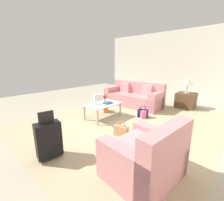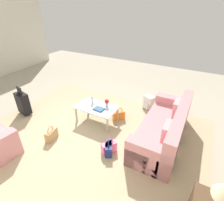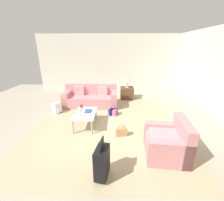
{
  "view_description": "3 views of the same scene",
  "coord_description": "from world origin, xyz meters",
  "px_view_note": "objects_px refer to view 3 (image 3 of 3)",
  "views": [
    {
      "loc": [
        2.6,
        2.52,
        1.6
      ],
      "look_at": [
        -0.29,
        -0.05,
        0.63
      ],
      "focal_mm": 24.0,
      "sensor_mm": 36.0,
      "label": 1
    },
    {
      "loc": [
        -2.6,
        2.7,
        2.83
      ],
      "look_at": [
        -0.86,
        -0.49,
        0.77
      ],
      "focal_mm": 28.0,
      "sensor_mm": 36.0,
      "label": 2
    },
    {
      "loc": [
        3.84,
        0.44,
        2.36
      ],
      "look_at": [
        -0.22,
        0.34,
        0.93
      ],
      "focal_mm": 24.0,
      "sensor_mm": 36.0,
      "label": 3
    }
  ],
  "objects_px": {
    "coffee_table": "(85,115)",
    "backpack_white": "(57,108)",
    "coffee_table_book": "(88,111)",
    "armchair": "(169,143)",
    "handbag_pink": "(112,112)",
    "suitcase_black": "(102,162)",
    "flower_vase": "(81,107)",
    "handbag_tan": "(121,132)",
    "water_bottle": "(80,113)",
    "handbag_navy": "(113,112)",
    "side_table": "(127,93)",
    "handbag_orange": "(78,116)",
    "table_lamp": "(127,79)",
    "couch": "(91,99)"
  },
  "relations": [
    {
      "from": "couch",
      "to": "backpack_white",
      "type": "relative_size",
      "value": 5.53
    },
    {
      "from": "handbag_navy",
      "to": "handbag_tan",
      "type": "relative_size",
      "value": 1.0
    },
    {
      "from": "water_bottle",
      "to": "backpack_white",
      "type": "xyz_separation_m",
      "value": [
        -1.2,
        -1.19,
        -0.34
      ]
    },
    {
      "from": "water_bottle",
      "to": "backpack_white",
      "type": "height_order",
      "value": "water_bottle"
    },
    {
      "from": "water_bottle",
      "to": "coffee_table_book",
      "type": "relative_size",
      "value": 0.81
    },
    {
      "from": "flower_vase",
      "to": "suitcase_black",
      "type": "distance_m",
      "value": 2.39
    },
    {
      "from": "water_bottle",
      "to": "handbag_pink",
      "type": "relative_size",
      "value": 0.57
    },
    {
      "from": "table_lamp",
      "to": "backpack_white",
      "type": "xyz_separation_m",
      "value": [
        1.8,
        -2.79,
        -0.75
      ]
    },
    {
      "from": "handbag_orange",
      "to": "backpack_white",
      "type": "bearing_deg",
      "value": -119.3
    },
    {
      "from": "table_lamp",
      "to": "flower_vase",
      "type": "bearing_deg",
      "value": -32.6
    },
    {
      "from": "flower_vase",
      "to": "backpack_white",
      "type": "height_order",
      "value": "flower_vase"
    },
    {
      "from": "armchair",
      "to": "handbag_pink",
      "type": "xyz_separation_m",
      "value": [
        -2.14,
        -1.34,
        -0.17
      ]
    },
    {
      "from": "table_lamp",
      "to": "handbag_tan",
      "type": "xyz_separation_m",
      "value": [
        3.35,
        -0.38,
        -0.81
      ]
    },
    {
      "from": "coffee_table_book",
      "to": "armchair",
      "type": "bearing_deg",
      "value": 58.89
    },
    {
      "from": "water_bottle",
      "to": "handbag_orange",
      "type": "bearing_deg",
      "value": -159.02
    },
    {
      "from": "coffee_table_book",
      "to": "handbag_pink",
      "type": "relative_size",
      "value": 0.71
    },
    {
      "from": "side_table",
      "to": "couch",
      "type": "bearing_deg",
      "value": -57.8
    },
    {
      "from": "flower_vase",
      "to": "handbag_navy",
      "type": "bearing_deg",
      "value": 121.62
    },
    {
      "from": "coffee_table",
      "to": "handbag_pink",
      "type": "bearing_deg",
      "value": 135.21
    },
    {
      "from": "armchair",
      "to": "coffee_table",
      "type": "bearing_deg",
      "value": -121.06
    },
    {
      "from": "armchair",
      "to": "coffee_table_book",
      "type": "bearing_deg",
      "value": -124.32
    },
    {
      "from": "suitcase_black",
      "to": "table_lamp",
      "type": "bearing_deg",
      "value": 170.54
    },
    {
      "from": "water_bottle",
      "to": "armchair",
      "type": "bearing_deg",
      "value": 64.01
    },
    {
      "from": "coffee_table",
      "to": "suitcase_black",
      "type": "relative_size",
      "value": 1.25
    },
    {
      "from": "armchair",
      "to": "suitcase_black",
      "type": "height_order",
      "value": "armchair"
    },
    {
      "from": "coffee_table",
      "to": "suitcase_black",
      "type": "height_order",
      "value": "suitcase_black"
    },
    {
      "from": "handbag_orange",
      "to": "handbag_tan",
      "type": "relative_size",
      "value": 1.0
    },
    {
      "from": "coffee_table",
      "to": "handbag_pink",
      "type": "xyz_separation_m",
      "value": [
        -0.83,
        0.83,
        -0.26
      ]
    },
    {
      "from": "coffee_table",
      "to": "handbag_navy",
      "type": "height_order",
      "value": "coffee_table"
    },
    {
      "from": "armchair",
      "to": "flower_vase",
      "type": "xyz_separation_m",
      "value": [
        -1.53,
        -2.32,
        0.27
      ]
    },
    {
      "from": "couch",
      "to": "table_lamp",
      "type": "bearing_deg",
      "value": 122.2
    },
    {
      "from": "handbag_navy",
      "to": "side_table",
      "type": "bearing_deg",
      "value": 161.85
    },
    {
      "from": "backpack_white",
      "to": "couch",
      "type": "bearing_deg",
      "value": 123.79
    },
    {
      "from": "suitcase_black",
      "to": "handbag_tan",
      "type": "relative_size",
      "value": 2.37
    },
    {
      "from": "suitcase_black",
      "to": "handbag_tan",
      "type": "bearing_deg",
      "value": 164.01
    },
    {
      "from": "couch",
      "to": "handbag_pink",
      "type": "bearing_deg",
      "value": 44.05
    },
    {
      "from": "coffee_table",
      "to": "backpack_white",
      "type": "relative_size",
      "value": 2.65
    },
    {
      "from": "handbag_navy",
      "to": "couch",
      "type": "bearing_deg",
      "value": -134.82
    },
    {
      "from": "flower_vase",
      "to": "handbag_tan",
      "type": "height_order",
      "value": "flower_vase"
    },
    {
      "from": "water_bottle",
      "to": "coffee_table_book",
      "type": "xyz_separation_m",
      "value": [
        -0.32,
        0.18,
        -0.08
      ]
    },
    {
      "from": "armchair",
      "to": "handbag_tan",
      "type": "relative_size",
      "value": 3.03
    },
    {
      "from": "armchair",
      "to": "table_lamp",
      "type": "xyz_separation_m",
      "value": [
        -4.11,
        -0.67,
        0.64
      ]
    },
    {
      "from": "flower_vase",
      "to": "handbag_orange",
      "type": "xyz_separation_m",
      "value": [
        -0.25,
        -0.21,
        -0.44
      ]
    },
    {
      "from": "suitcase_black",
      "to": "side_table",
      "type": "bearing_deg",
      "value": 170.54
    },
    {
      "from": "side_table",
      "to": "handbag_orange",
      "type": "relative_size",
      "value": 1.73
    },
    {
      "from": "coffee_table_book",
      "to": "handbag_tan",
      "type": "height_order",
      "value": "coffee_table_book"
    },
    {
      "from": "coffee_table_book",
      "to": "table_lamp",
      "type": "relative_size",
      "value": 0.49
    },
    {
      "from": "coffee_table",
      "to": "handbag_navy",
      "type": "distance_m",
      "value": 1.23
    },
    {
      "from": "handbag_orange",
      "to": "flower_vase",
      "type": "bearing_deg",
      "value": 39.52
    },
    {
      "from": "water_bottle",
      "to": "handbag_navy",
      "type": "bearing_deg",
      "value": 137.37
    }
  ]
}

